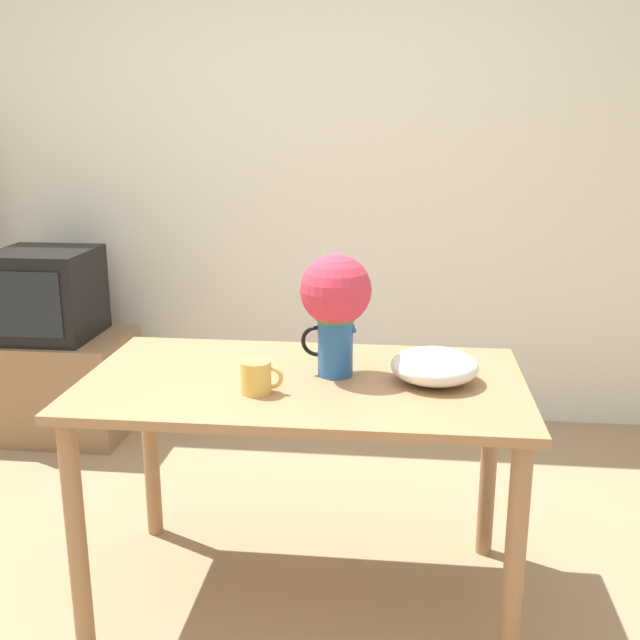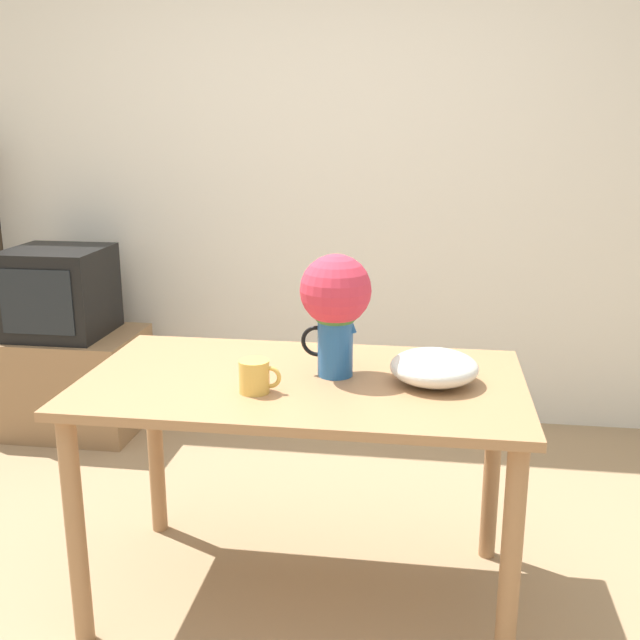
% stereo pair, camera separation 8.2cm
% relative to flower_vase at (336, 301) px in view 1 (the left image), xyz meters
% --- Properties ---
extents(ground_plane, '(12.00, 12.00, 0.00)m').
position_rel_flower_vase_xyz_m(ground_plane, '(-0.28, -0.29, -1.04)').
color(ground_plane, '#9E7F5B').
extents(wall_back, '(8.00, 0.05, 2.60)m').
position_rel_flower_vase_xyz_m(wall_back, '(-0.28, 1.66, 0.26)').
color(wall_back, silver).
rests_on(wall_back, ground_plane).
extents(table, '(1.41, 0.80, 0.79)m').
position_rel_flower_vase_xyz_m(table, '(-0.10, -0.05, -0.36)').
color(table, '#A3754C').
rests_on(table, ground_plane).
extents(flower_vase, '(0.23, 0.23, 0.40)m').
position_rel_flower_vase_xyz_m(flower_vase, '(0.00, 0.00, 0.00)').
color(flower_vase, '#235B9E').
rests_on(flower_vase, table).
extents(coffee_mug, '(0.13, 0.09, 0.10)m').
position_rel_flower_vase_xyz_m(coffee_mug, '(-0.22, -0.19, -0.20)').
color(coffee_mug, gold).
rests_on(coffee_mug, table).
extents(white_bowl, '(0.28, 0.28, 0.10)m').
position_rel_flower_vase_xyz_m(white_bowl, '(0.32, -0.03, -0.19)').
color(white_bowl, silver).
rests_on(white_bowl, table).
extents(tv_stand, '(0.76, 0.53, 0.52)m').
position_rel_flower_vase_xyz_m(tv_stand, '(-1.58, 1.21, -0.78)').
color(tv_stand, '#8E6B47').
rests_on(tv_stand, ground_plane).
extents(tv_set, '(0.48, 0.47, 0.45)m').
position_rel_flower_vase_xyz_m(tv_set, '(-1.58, 1.21, -0.29)').
color(tv_set, black).
rests_on(tv_set, tv_stand).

